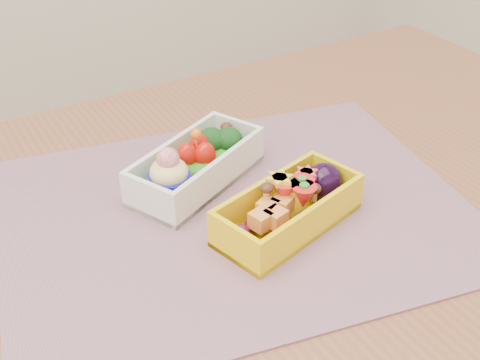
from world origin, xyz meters
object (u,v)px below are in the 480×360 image
placemat (237,211)px  bento_white (196,165)px  bento_yellow (291,207)px  table (269,280)px

placemat → bento_white: bento_white is taller
placemat → bento_white: size_ratio=2.67×
bento_yellow → bento_white: bearing=96.8°
bento_white → bento_yellow: (0.05, -0.13, -0.00)m
placemat → bento_yellow: (0.04, -0.05, 0.03)m
table → placemat: (-0.03, 0.03, 0.10)m
placemat → bento_yellow: bearing=-55.4°
bento_white → bento_yellow: size_ratio=1.06×
table → placemat: size_ratio=2.25×
placemat → bento_yellow: bento_yellow is taller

